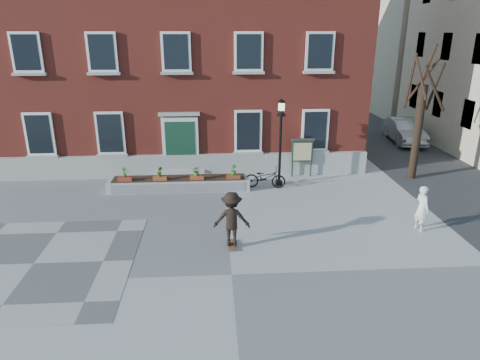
{
  "coord_description": "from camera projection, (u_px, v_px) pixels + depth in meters",
  "views": [
    {
      "loc": [
        -0.45,
        -10.79,
        6.76
      ],
      "look_at": [
        0.5,
        4.0,
        1.5
      ],
      "focal_mm": 32.0,
      "sensor_mm": 36.0,
      "label": 1
    }
  ],
  "objects": [
    {
      "name": "checker_patch",
      "position": [
        34.0,
        264.0,
        13.01
      ],
      "size": [
        6.0,
        6.0,
        0.01
      ],
      "primitive_type": "cube",
      "color": "#515153",
      "rests_on": "ground"
    },
    {
      "name": "side_street",
      "position": [
        476.0,
        25.0,
        29.79
      ],
      "size": [
        15.2,
        36.0,
        14.5
      ],
      "color": "#363538",
      "rests_on": "ground"
    },
    {
      "name": "lamp_post",
      "position": [
        281.0,
        131.0,
        18.75
      ],
      "size": [
        0.4,
        0.4,
        3.93
      ],
      "color": "black",
      "rests_on": "ground"
    },
    {
      "name": "bicycle",
      "position": [
        265.0,
        177.0,
        19.1
      ],
      "size": [
        1.91,
        0.91,
        0.96
      ],
      "primitive_type": "imported",
      "rotation": [
        0.0,
        0.0,
        1.42
      ],
      "color": "black",
      "rests_on": "ground"
    },
    {
      "name": "bystander",
      "position": [
        422.0,
        208.0,
        14.97
      ],
      "size": [
        0.51,
        0.67,
        1.65
      ],
      "primitive_type": "imported",
      "rotation": [
        0.0,
        0.0,
        1.79
      ],
      "color": "silver",
      "rests_on": "ground"
    },
    {
      "name": "ground",
      "position": [
        232.0,
        275.0,
        12.44
      ],
      "size": [
        100.0,
        100.0,
        0.0
      ],
      "primitive_type": "plane",
      "color": "#969699",
      "rests_on": "ground"
    },
    {
      "name": "skateboarder",
      "position": [
        232.0,
        219.0,
        13.73
      ],
      "size": [
        1.23,
        0.78,
        1.91
      ],
      "color": "brown",
      "rests_on": "ground"
    },
    {
      "name": "parked_car",
      "position": [
        405.0,
        131.0,
        26.7
      ],
      "size": [
        2.0,
        4.61,
        1.47
      ],
      "primitive_type": "imported",
      "rotation": [
        0.0,
        0.0,
        -0.1
      ],
      "color": "#B4B6B9",
      "rests_on": "ground"
    },
    {
      "name": "bare_tree",
      "position": [
        419.0,
        120.0,
        19.58
      ],
      "size": [
        1.83,
        1.83,
        6.16
      ],
      "color": "black",
      "rests_on": "ground"
    },
    {
      "name": "brick_building",
      "position": [
        183.0,
        38.0,
        23.36
      ],
      "size": [
        18.4,
        10.85,
        12.6
      ],
      "color": "#993529",
      "rests_on": "ground"
    },
    {
      "name": "planter_assembly",
      "position": [
        180.0,
        183.0,
        18.97
      ],
      "size": [
        6.2,
        1.12,
        1.15
      ],
      "color": "#B3B4AF",
      "rests_on": "ground"
    },
    {
      "name": "notice_board",
      "position": [
        302.0,
        151.0,
        20.31
      ],
      "size": [
        1.1,
        0.16,
        1.87
      ],
      "color": "#172E21",
      "rests_on": "ground"
    }
  ]
}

